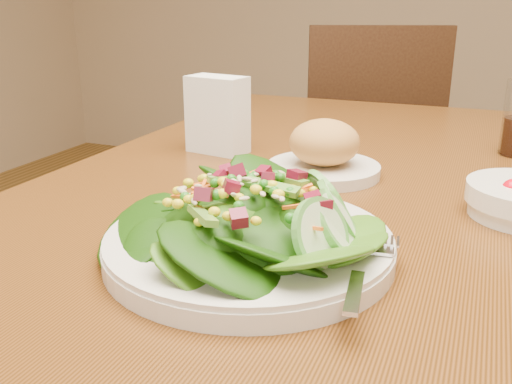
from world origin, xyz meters
TOP-DOWN VIEW (x-y plane):
  - dining_table at (0.00, 0.00)m, footprint 0.90×1.40m
  - chair_far at (-0.18, 1.03)m, footprint 0.55×0.55m
  - salad_plate at (-0.04, -0.27)m, footprint 0.30×0.30m
  - bread_plate at (-0.05, 0.04)m, footprint 0.17×0.17m
  - napkin_holder at (-0.26, 0.10)m, footprint 0.11×0.07m

SIDE VIEW (x-z plane):
  - chair_far at x=-0.18m, z-range 0.03..0.96m
  - dining_table at x=0.00m, z-range 0.27..1.02m
  - salad_plate at x=-0.04m, z-range 0.74..0.83m
  - bread_plate at x=-0.05m, z-range 0.74..0.83m
  - napkin_holder at x=-0.26m, z-range 0.75..0.89m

